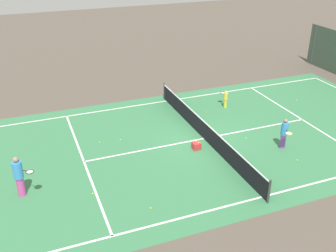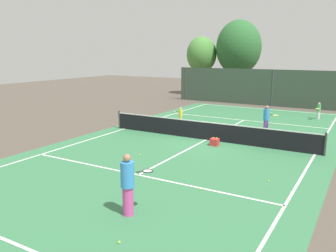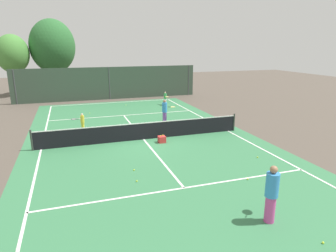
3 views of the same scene
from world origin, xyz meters
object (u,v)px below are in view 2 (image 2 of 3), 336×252
(player_0, at_px, (180,115))
(player_1, at_px, (319,110))
(tennis_ball_10, at_px, (288,135))
(player_2, at_px, (266,119))
(tennis_ball_2, at_px, (201,189))
(tennis_ball_3, at_px, (219,114))
(tennis_ball_7, at_px, (331,121))
(tennis_ball_8, at_px, (268,181))
(tennis_ball_5, at_px, (173,128))
(ball_crate, at_px, (215,142))
(tennis_ball_6, at_px, (119,242))
(tennis_ball_9, at_px, (271,113))
(tennis_ball_4, at_px, (234,133))
(player_3, at_px, (128,184))
(tennis_ball_0, at_px, (140,155))
(tennis_ball_1, at_px, (123,160))

(player_0, distance_m, player_1, 10.03)
(tennis_ball_10, bearing_deg, player_2, 176.50)
(tennis_ball_2, relative_size, tennis_ball_3, 1.00)
(tennis_ball_7, xyz_separation_m, tennis_ball_8, (-0.80, -13.44, 0.00))
(player_0, relative_size, tennis_ball_5, 16.93)
(ball_crate, distance_m, tennis_ball_6, 9.96)
(tennis_ball_5, bearing_deg, tennis_ball_9, 66.07)
(tennis_ball_2, relative_size, tennis_ball_8, 1.00)
(player_2, bearing_deg, tennis_ball_10, -3.50)
(tennis_ball_3, distance_m, tennis_ball_4, 6.65)
(tennis_ball_9, distance_m, tennis_ball_10, 7.63)
(tennis_ball_10, bearing_deg, tennis_ball_2, -95.55)
(player_3, distance_m, tennis_ball_9, 19.65)
(player_0, height_order, tennis_ball_2, player_0)
(player_3, xyz_separation_m, tennis_ball_10, (1.98, 12.49, -0.92))
(tennis_ball_4, bearing_deg, tennis_ball_2, -77.70)
(tennis_ball_8, height_order, tennis_ball_10, same)
(player_0, relative_size, tennis_ball_6, 16.93)
(tennis_ball_10, bearing_deg, tennis_ball_8, -83.62)
(player_2, relative_size, player_3, 0.88)
(tennis_ball_8, bearing_deg, tennis_ball_7, 86.59)
(player_0, bearing_deg, player_1, 40.24)
(tennis_ball_0, height_order, tennis_ball_5, same)
(tennis_ball_3, bearing_deg, player_3, -76.51)
(ball_crate, distance_m, tennis_ball_9, 11.17)
(tennis_ball_5, bearing_deg, player_0, 101.89)
(player_0, xyz_separation_m, tennis_ball_2, (5.96, -9.58, -0.55))
(player_1, xyz_separation_m, tennis_ball_5, (-7.36, -7.92, -0.58))
(player_1, bearing_deg, tennis_ball_8, -89.52)
(ball_crate, xyz_separation_m, tennis_ball_7, (4.49, 9.71, -0.15))
(player_2, relative_size, tennis_ball_9, 24.69)
(player_2, relative_size, tennis_ball_0, 24.69)
(tennis_ball_6, relative_size, tennis_ball_10, 1.00)
(player_0, relative_size, player_2, 0.69)
(tennis_ball_0, height_order, tennis_ball_10, same)
(tennis_ball_2, bearing_deg, tennis_ball_1, 163.96)
(tennis_ball_0, distance_m, tennis_ball_3, 12.11)
(player_3, distance_m, tennis_ball_10, 12.68)
(tennis_ball_7, xyz_separation_m, tennis_ball_10, (-1.67, -5.66, 0.00))
(player_0, distance_m, tennis_ball_4, 4.22)
(tennis_ball_3, distance_m, tennis_ball_6, 19.19)
(player_1, distance_m, tennis_ball_6, 20.31)
(tennis_ball_0, bearing_deg, ball_crate, 55.38)
(tennis_ball_2, height_order, tennis_ball_6, same)
(ball_crate, bearing_deg, tennis_ball_10, 55.16)
(tennis_ball_4, xyz_separation_m, tennis_ball_7, (4.50, 6.76, 0.00))
(player_3, height_order, tennis_ball_8, player_3)
(player_1, xyz_separation_m, tennis_ball_3, (-6.85, -1.64, -0.58))
(tennis_ball_4, bearing_deg, tennis_ball_9, 89.36)
(tennis_ball_7, relative_size, tennis_ball_9, 1.00)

